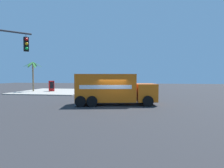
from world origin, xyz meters
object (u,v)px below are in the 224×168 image
object	(u,v)px
delivery_truck	(113,89)
pickup_white	(139,89)
palm_tree_far	(33,71)
vending_machine_red	(51,86)

from	to	relation	value
delivery_truck	pickup_white	bearing A→B (deg)	-13.87
delivery_truck	palm_tree_far	distance (m)	19.40
delivery_truck	vending_machine_red	size ratio (longest dim) A/B	4.36
pickup_white	vending_machine_red	world-z (taller)	vending_machine_red
delivery_truck	pickup_white	xyz separation A→B (m)	(10.80, -2.67, -0.83)
pickup_white	vending_machine_red	distance (m)	15.45
delivery_truck	vending_machine_red	bearing A→B (deg)	47.51
vending_machine_red	palm_tree_far	world-z (taller)	palm_tree_far
pickup_white	vending_machine_red	bearing A→B (deg)	86.73
vending_machine_red	palm_tree_far	size ratio (longest dim) A/B	0.36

